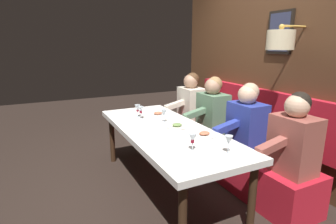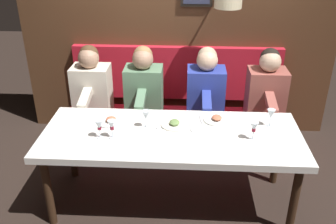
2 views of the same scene
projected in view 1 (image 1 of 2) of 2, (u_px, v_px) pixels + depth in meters
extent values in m
plane|color=black|center=(165.00, 188.00, 3.17)|extent=(12.00, 12.00, 0.00)
cube|color=silver|center=(165.00, 131.00, 3.00)|extent=(0.90, 2.25, 0.06)
cylinder|color=#301E12|center=(183.00, 221.00, 2.05)|extent=(0.07, 0.07, 0.68)
cylinder|color=#301E12|center=(112.00, 139.00, 3.83)|extent=(0.07, 0.07, 0.68)
cylinder|color=#301E12|center=(252.00, 199.00, 2.35)|extent=(0.07, 0.07, 0.68)
cylinder|color=#301E12|center=(157.00, 132.00, 4.13)|extent=(0.07, 0.07, 0.68)
cube|color=red|center=(227.00, 157.00, 3.50)|extent=(0.52, 2.45, 0.45)
cube|color=#51331E|center=(268.00, 61.00, 3.45)|extent=(0.10, 3.65, 2.90)
cube|color=red|center=(259.00, 112.00, 3.58)|extent=(0.10, 2.45, 0.64)
cube|color=black|center=(280.00, 32.00, 3.16)|extent=(0.04, 0.35, 0.50)
cube|color=#2D334C|center=(279.00, 32.00, 3.15)|extent=(0.01, 0.29, 0.44)
cylinder|color=#B78E3D|center=(294.00, 26.00, 2.81)|extent=(0.35, 0.02, 0.02)
cylinder|color=beige|center=(280.00, 40.00, 2.77)|extent=(0.28, 0.28, 0.20)
sphere|color=#B78E3D|center=(282.00, 27.00, 2.74)|extent=(0.06, 0.06, 0.06)
cube|color=#934C42|center=(294.00, 145.00, 2.54)|extent=(0.30, 0.40, 0.56)
sphere|color=#D1A889|center=(297.00, 106.00, 2.44)|extent=(0.22, 0.22, 0.22)
sphere|color=black|center=(300.00, 103.00, 2.44)|extent=(0.20, 0.20, 0.20)
cube|color=#934C42|center=(272.00, 146.00, 2.40)|extent=(0.33, 0.09, 0.14)
cube|color=#283893|center=(247.00, 127.00, 3.09)|extent=(0.30, 0.40, 0.56)
sphere|color=#D1A889|center=(248.00, 95.00, 2.99)|extent=(0.22, 0.22, 0.22)
sphere|color=tan|center=(250.00, 92.00, 3.00)|extent=(0.20, 0.20, 0.20)
cube|color=#283893|center=(227.00, 127.00, 2.96)|extent=(0.33, 0.09, 0.14)
cube|color=#567A5B|center=(213.00, 114.00, 3.67)|extent=(0.30, 0.40, 0.56)
sphere|color=#A37A60|center=(213.00, 87.00, 3.57)|extent=(0.22, 0.22, 0.22)
sphere|color=#937047|center=(215.00, 84.00, 3.57)|extent=(0.20, 0.20, 0.20)
cube|color=#567A5B|center=(195.00, 113.00, 3.54)|extent=(0.33, 0.09, 0.14)
cube|color=beige|center=(191.00, 106.00, 4.16)|extent=(0.30, 0.40, 0.56)
sphere|color=#A37A60|center=(191.00, 81.00, 4.06)|extent=(0.22, 0.22, 0.22)
sphere|color=#4C331E|center=(192.00, 79.00, 4.07)|extent=(0.20, 0.20, 0.20)
cube|color=beige|center=(175.00, 105.00, 4.03)|extent=(0.33, 0.09, 0.14)
cylinder|color=silver|center=(158.00, 115.00, 3.54)|extent=(0.24, 0.24, 0.01)
ellipsoid|color=#B76647|center=(158.00, 113.00, 3.54)|extent=(0.11, 0.09, 0.04)
cube|color=silver|center=(161.00, 118.00, 3.41)|extent=(0.17, 0.03, 0.01)
cube|color=silver|center=(155.00, 113.00, 3.68)|extent=(0.18, 0.03, 0.01)
cylinder|color=silver|center=(204.00, 136.00, 2.74)|extent=(0.24, 0.24, 0.01)
ellipsoid|color=#B76647|center=(205.00, 133.00, 2.74)|extent=(0.11, 0.09, 0.04)
cube|color=silver|center=(211.00, 141.00, 2.61)|extent=(0.17, 0.03, 0.01)
cube|color=silver|center=(198.00, 132.00, 2.88)|extent=(0.18, 0.04, 0.01)
cylinder|color=silver|center=(177.00, 127.00, 3.03)|extent=(0.24, 0.24, 0.01)
ellipsoid|color=#668447|center=(177.00, 125.00, 3.02)|extent=(0.11, 0.09, 0.04)
cube|color=silver|center=(182.00, 131.00, 2.90)|extent=(0.17, 0.03, 0.01)
cube|color=silver|center=(173.00, 124.00, 3.16)|extent=(0.18, 0.04, 0.01)
cylinder|color=silver|center=(228.00, 153.00, 2.31)|extent=(0.06, 0.06, 0.00)
cylinder|color=silver|center=(228.00, 149.00, 2.30)|extent=(0.01, 0.01, 0.07)
cone|color=silver|center=(229.00, 140.00, 2.28)|extent=(0.07, 0.07, 0.08)
cylinder|color=silver|center=(192.00, 151.00, 2.36)|extent=(0.06, 0.06, 0.00)
cylinder|color=silver|center=(192.00, 147.00, 2.35)|extent=(0.01, 0.01, 0.07)
cone|color=silver|center=(193.00, 138.00, 2.33)|extent=(0.07, 0.07, 0.08)
cylinder|color=maroon|center=(193.00, 141.00, 2.34)|extent=(0.03, 0.03, 0.03)
cylinder|color=silver|center=(138.00, 117.00, 3.47)|extent=(0.06, 0.06, 0.00)
cylinder|color=silver|center=(138.00, 114.00, 3.46)|extent=(0.01, 0.01, 0.07)
cone|color=silver|center=(138.00, 108.00, 3.44)|extent=(0.07, 0.07, 0.08)
cylinder|color=maroon|center=(138.00, 111.00, 3.44)|extent=(0.03, 0.03, 0.02)
cylinder|color=silver|center=(141.00, 119.00, 3.38)|extent=(0.06, 0.06, 0.00)
cylinder|color=silver|center=(141.00, 116.00, 3.37)|extent=(0.01, 0.01, 0.07)
cone|color=silver|center=(141.00, 110.00, 3.35)|extent=(0.07, 0.07, 0.08)
cylinder|color=maroon|center=(141.00, 112.00, 3.35)|extent=(0.03, 0.03, 0.03)
cylinder|color=silver|center=(164.00, 122.00, 3.23)|extent=(0.06, 0.06, 0.00)
cylinder|color=silver|center=(164.00, 119.00, 3.22)|extent=(0.01, 0.01, 0.07)
cone|color=silver|center=(164.00, 113.00, 3.20)|extent=(0.07, 0.07, 0.08)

